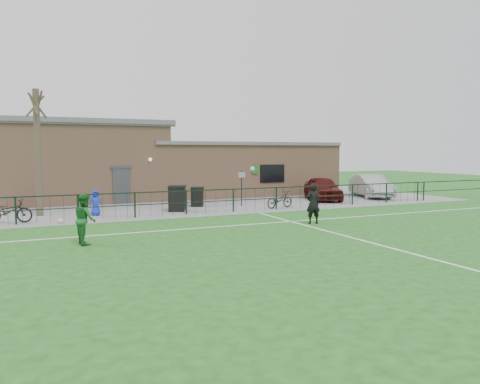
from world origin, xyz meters
name	(u,v)px	position (x,y,z in m)	size (l,w,h in m)	color
ground	(300,241)	(0.00, 0.00, 0.00)	(90.00, 90.00, 0.00)	#184F17
paving_strip	(182,202)	(0.00, 13.50, 0.01)	(34.00, 13.00, 0.02)	slate
pitch_line_touch	(217,213)	(0.00, 7.80, 0.00)	(28.00, 0.10, 0.01)	white
pitch_line_mid	(250,224)	(0.00, 4.00, 0.00)	(28.00, 0.10, 0.01)	white
pitch_line_perp	(347,236)	(2.00, 0.00, 0.00)	(0.10, 16.00, 0.01)	white
perimeter_fence	(215,201)	(0.00, 8.00, 0.60)	(28.00, 0.10, 1.20)	black
bare_tree	(38,153)	(-8.00, 10.50, 3.00)	(0.30, 0.30, 6.00)	#45372A
wheelie_bin_left	(177,199)	(-1.53, 9.45, 0.63)	(0.81, 0.92, 1.23)	black
wheelie_bin_right	(197,197)	(0.12, 10.99, 0.51)	(0.65, 0.74, 0.99)	black
sign_post	(242,188)	(2.40, 10.03, 1.02)	(0.06, 0.06, 2.00)	black
car_maroon	(323,188)	(8.45, 10.91, 0.75)	(1.73, 4.30, 1.47)	#480C0D
car_silver	(371,186)	(12.40, 11.04, 0.78)	(1.60, 4.59, 1.51)	#A3A6AB
bicycle_c	(9,211)	(-9.29, 8.60, 0.53)	(0.67, 1.93, 1.01)	black
bicycle_e	(280,200)	(3.90, 8.38, 0.47)	(0.60, 1.73, 0.91)	black
spectator_child	(96,203)	(-5.58, 9.38, 0.64)	(0.60, 0.39, 1.23)	#1634D3
goalkeeper_kick	(312,203)	(2.52, 3.15, 0.90)	(1.72, 3.69, 2.36)	black
outfield_player	(85,219)	(-6.82, 2.50, 0.85)	(0.82, 0.64, 1.70)	#1B6024
ball_ground	(60,221)	(-7.28, 7.56, 0.12)	(0.24, 0.24, 0.24)	white
clubhouse	(155,165)	(-0.88, 16.50, 2.22)	(24.25, 5.40, 4.96)	tan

